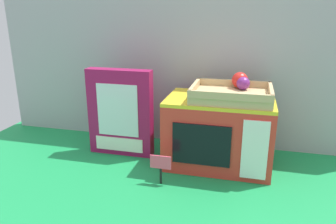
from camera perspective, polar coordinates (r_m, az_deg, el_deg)
The scene contains 6 objects.
ground_plane at distance 1.26m, azimuth 0.37°, elevation -8.25°, with size 1.70×1.70×0.00m, color #198C47.
display_back_panel at distance 1.35m, azimuth 2.48°, elevation 8.65°, with size 1.61×0.03×0.68m, color #A0A3A8.
toy_microwave at distance 1.20m, azimuth 8.90°, elevation -3.45°, with size 0.38×0.25×0.25m.
food_groups_crate at distance 1.14m, azimuth 11.32°, elevation 3.26°, with size 0.27×0.21×0.09m.
cookie_set_box at distance 1.27m, azimuth -8.39°, elevation -0.14°, with size 0.25×0.05×0.34m.
price_sign at distance 1.07m, azimuth -1.32°, elevation -9.33°, with size 0.07×0.01×0.10m.
Camera 1 is at (0.27, -1.10, 0.55)m, focal length 34.63 mm.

